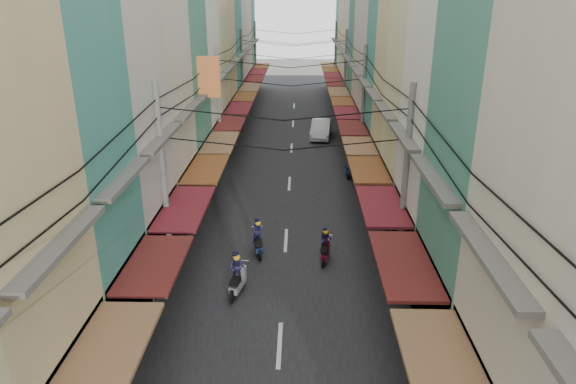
# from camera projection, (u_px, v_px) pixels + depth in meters

# --- Properties ---
(ground) EXTENTS (160.00, 160.00, 0.00)m
(ground) POSITION_uv_depth(u_px,v_px,m) (282.00, 311.00, 19.52)
(ground) COLOR slate
(ground) RESTS_ON ground
(road) EXTENTS (10.00, 80.00, 0.02)m
(road) POSITION_uv_depth(u_px,v_px,m) (291.00, 156.00, 38.15)
(road) COLOR black
(road) RESTS_ON ground
(sidewalk_left) EXTENTS (3.00, 80.00, 0.06)m
(sidewalk_left) POSITION_uv_depth(u_px,v_px,m) (204.00, 155.00, 38.29)
(sidewalk_left) COLOR slate
(sidewalk_left) RESTS_ON ground
(sidewalk_right) EXTENTS (3.00, 80.00, 0.06)m
(sidewalk_right) POSITION_uv_depth(u_px,v_px,m) (379.00, 156.00, 38.00)
(sidewalk_right) COLOR slate
(sidewalk_right) RESTS_ON ground
(building_row_left) EXTENTS (7.80, 67.67, 23.70)m
(building_row_left) POSITION_uv_depth(u_px,v_px,m) (162.00, 20.00, 31.58)
(building_row_left) COLOR silver
(building_row_left) RESTS_ON ground
(building_row_right) EXTENTS (7.80, 68.98, 22.59)m
(building_row_right) POSITION_uv_depth(u_px,v_px,m) (420.00, 26.00, 31.26)
(building_row_right) COLOR teal
(building_row_right) RESTS_ON ground
(utility_poles) EXTENTS (10.20, 66.13, 8.20)m
(utility_poles) POSITION_uv_depth(u_px,v_px,m) (290.00, 76.00, 31.12)
(utility_poles) COLOR slate
(utility_poles) RESTS_ON ground
(white_car) EXTENTS (5.38, 2.57, 1.83)m
(white_car) POSITION_uv_depth(u_px,v_px,m) (321.00, 137.00, 43.05)
(white_car) COLOR silver
(white_car) RESTS_ON ground
(bicycle) EXTENTS (1.85, 1.15, 1.19)m
(bicycle) POSITION_uv_depth(u_px,v_px,m) (509.00, 366.00, 16.67)
(bicycle) COLOR black
(bicycle) RESTS_ON ground
(moving_scooters) EXTENTS (6.03, 16.07, 1.85)m
(moving_scooters) POSITION_uv_depth(u_px,v_px,m) (283.00, 244.00, 23.61)
(moving_scooters) COLOR black
(moving_scooters) RESTS_ON ground
(pedestrians) EXTENTS (12.41, 22.70, 2.11)m
(pedestrians) POSITION_uv_depth(u_px,v_px,m) (173.00, 241.00, 22.82)
(pedestrians) COLOR #271F29
(pedestrians) RESTS_ON ground
(market_umbrella) EXTENTS (2.44, 2.44, 2.57)m
(market_umbrella) POSITION_uv_depth(u_px,v_px,m) (493.00, 292.00, 16.63)
(market_umbrella) COLOR #B2B2B7
(market_umbrella) RESTS_ON ground
(traffic_sign) EXTENTS (0.10, 0.65, 2.97)m
(traffic_sign) POSITION_uv_depth(u_px,v_px,m) (454.00, 363.00, 13.58)
(traffic_sign) COLOR slate
(traffic_sign) RESTS_ON ground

